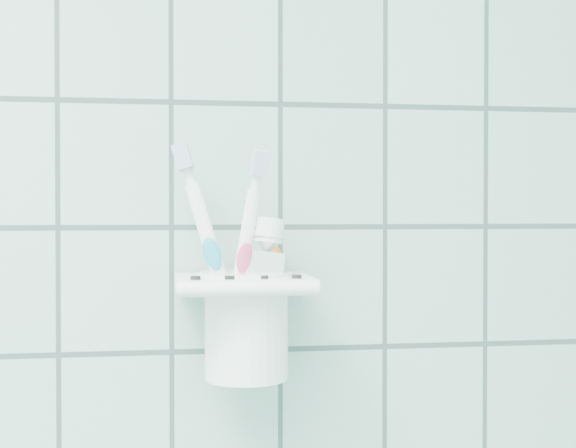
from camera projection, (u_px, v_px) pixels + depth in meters
The scene contains 6 objects.
holder_bracket at pixel (243, 285), 0.66m from camera, with size 0.11×0.10×0.03m.
cup at pixel (246, 320), 0.67m from camera, with size 0.08×0.08×0.09m.
toothbrush_pink at pixel (248, 251), 0.66m from camera, with size 0.06×0.03×0.20m.
toothbrush_blue at pixel (264, 255), 0.67m from camera, with size 0.04×0.08×0.18m.
toothbrush_orange at pixel (224, 257), 0.67m from camera, with size 0.04×0.03×0.18m.
toothpaste_tube at pixel (253, 282), 0.66m from camera, with size 0.05×0.04×0.13m.
Camera 1 is at (0.57, 0.49, 1.37)m, focal length 50.00 mm.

